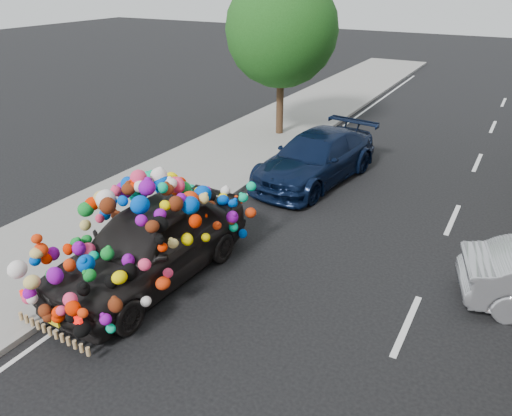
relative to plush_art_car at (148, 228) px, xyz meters
The scene contains 7 objects.
ground 2.24m from the plush_art_car, 32.94° to the left, with size 100.00×100.00×0.00m, color black.
sidewalk 3.12m from the plush_art_car, 159.32° to the left, with size 4.00×60.00×0.12m, color gray.
kerb 1.71m from the plush_art_car, 126.81° to the left, with size 0.15×60.00×0.13m, color gray.
lane_markings 5.42m from the plush_art_car, 11.19° to the left, with size 6.00×50.00×0.01m, color silver, non-canonical shape.
tree_near_sidewalk 11.12m from the plush_art_car, 101.90° to the left, with size 4.20×4.20×6.13m.
plush_art_car is the anchor object (origin of this frame).
navy_sedan 6.89m from the plush_art_car, 82.65° to the left, with size 2.09×5.14×1.49m, color black.
Camera 1 is at (4.74, -7.89, 5.97)m, focal length 35.00 mm.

